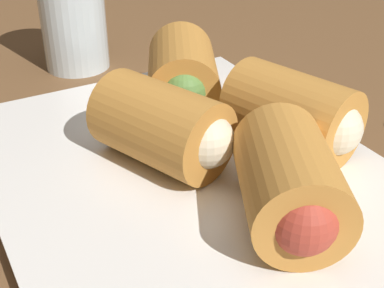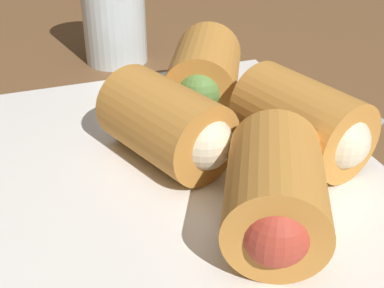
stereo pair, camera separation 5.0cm
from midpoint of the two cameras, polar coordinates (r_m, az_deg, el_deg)
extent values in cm
cube|color=brown|center=(37.61, -5.76, -6.36)|extent=(180.00, 140.00, 2.00)
cube|color=white|center=(36.52, -3.93, -4.41)|extent=(32.69, 24.50, 1.20)
cube|color=white|center=(36.10, -3.97, -3.44)|extent=(34.00, 25.48, 0.30)
cylinder|color=#C68438|center=(30.33, 5.78, -4.19)|extent=(10.30, 8.92, 5.63)
sphere|color=#B23D2D|center=(27.57, 6.75, -8.38)|extent=(3.66, 3.66, 3.66)
cylinder|color=#C68438|center=(44.08, -4.30, 7.62)|extent=(10.30, 8.89, 5.63)
sphere|color=#56843D|center=(40.88, -4.37, 5.68)|extent=(3.66, 3.66, 3.66)
cylinder|color=#C68438|center=(36.19, -6.75, 2.01)|extent=(10.15, 8.38, 5.63)
sphere|color=beige|center=(34.02, -2.63, 0.19)|extent=(3.66, 3.66, 3.66)
cylinder|color=#C68438|center=(37.80, 6.90, 3.32)|extent=(9.98, 7.93, 5.63)
sphere|color=beige|center=(36.08, 11.29, 1.49)|extent=(3.66, 3.66, 3.66)
cylinder|color=#B2B2B7|center=(51.27, 8.61, 5.84)|extent=(11.44, 3.59, 0.50)
cylinder|color=silver|center=(56.08, -15.24, 13.42)|extent=(6.46, 6.46, 11.63)
camera|label=1|loc=(0.03, -94.12, -2.46)|focal=50.00mm
camera|label=2|loc=(0.03, 85.88, 2.46)|focal=50.00mm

